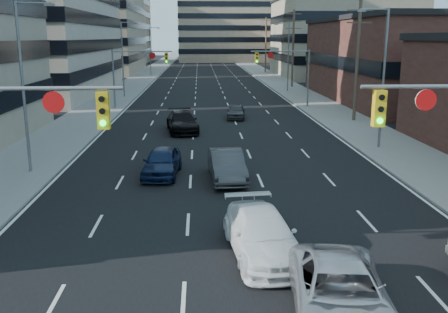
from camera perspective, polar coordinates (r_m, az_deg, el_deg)
road_surface at (r=136.83m, az=-2.30°, el=10.49°), size 18.00×300.00×0.02m
sidewalk_left at (r=137.20m, az=-7.19°, el=10.43°), size 5.00×300.00×0.15m
sidewalk_right at (r=137.41m, az=2.58°, el=10.52°), size 5.00×300.00×0.15m
office_left_far at (r=109.03m, az=-15.26°, el=13.46°), size 20.00×30.00×16.00m
storefront_right_mid at (r=62.08m, az=21.58°, el=10.07°), size 20.00×30.00×9.00m
office_right_far at (r=98.21m, az=13.06°, el=13.05°), size 22.00×28.00×14.00m
bg_block_left at (r=149.07m, az=-13.55°, el=14.22°), size 24.00×24.00×20.00m
bg_block_right at (r=140.63m, az=11.17°, el=12.77°), size 22.00×22.00×12.00m
signal_far_left at (r=52.11m, az=-10.01°, el=10.09°), size 6.09×0.33×6.00m
signal_far_right at (r=52.48m, az=7.15°, el=10.21°), size 6.09×0.33×6.00m
utility_pole_block at (r=44.73m, az=15.03°, el=11.20°), size 2.20×0.28×11.00m
utility_pole_midblock at (r=73.88m, az=7.89°, el=12.27°), size 2.20×0.28×11.00m
utility_pole_distant at (r=103.52m, az=4.80°, el=12.67°), size 2.20×0.28×11.00m
streetlight_left_near at (r=28.22m, az=-21.75°, el=8.12°), size 2.03×0.22×9.00m
streetlight_left_mid at (r=62.33m, az=-11.38°, el=11.25°), size 2.03×0.22×9.00m
streetlight_left_far at (r=97.08m, az=-8.34°, el=12.09°), size 2.03×0.22×9.00m
streetlight_right_near at (r=33.77m, az=17.56°, el=9.19°), size 2.03×0.22×9.00m
streetlight_right_far at (r=67.67m, az=7.23°, el=11.57°), size 2.03×0.22×9.00m
white_van at (r=17.08m, az=4.35°, el=-8.85°), size 2.63×5.37×1.50m
silver_suv at (r=13.77m, az=13.17°, el=-15.01°), size 3.11×5.66×1.50m
sedan_blue at (r=26.76m, az=-7.11°, el=-0.61°), size 2.13×4.57×1.51m
sedan_grey_center at (r=25.71m, az=0.32°, el=-1.03°), size 1.93×4.84×1.56m
sedan_black_far at (r=39.07m, az=-4.81°, el=3.97°), size 2.90×5.70×1.59m
sedan_grey_right at (r=45.37m, az=1.38°, el=5.19°), size 1.94×4.08×1.35m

